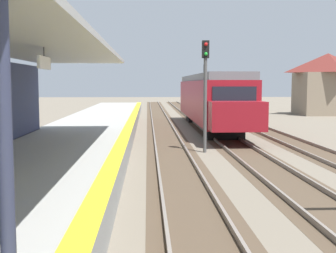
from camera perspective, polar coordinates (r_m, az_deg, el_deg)
station_platform at (r=16.17m, az=-14.37°, el=-4.50°), size 5.00×80.00×0.91m
track_pair_nearest_platform at (r=19.88m, az=0.60°, el=-3.66°), size 2.34×120.00×0.16m
track_pair_middle at (r=20.35m, az=10.21°, el=-3.53°), size 2.34×120.00×0.16m
track_pair_far_side at (r=21.37m, az=19.15°, el=-3.32°), size 2.34×120.00×0.16m
approaching_train at (r=31.84m, az=5.51°, el=3.60°), size 2.93×19.60×4.76m
rail_signal_post at (r=20.69m, az=4.82°, el=5.43°), size 0.32×0.34×5.20m
distant_trackside_house at (r=49.39m, az=19.82°, el=5.31°), size 6.60×5.28×6.40m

